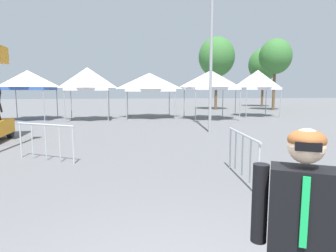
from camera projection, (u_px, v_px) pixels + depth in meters
canopy_tent_far_right at (28, 80)px, 19.20m from camera, size 3.15×3.15×3.39m
canopy_tent_right_of_center at (88, 79)px, 19.04m from camera, size 2.96×2.96×3.57m
canopy_tent_behind_center at (149, 82)px, 20.82m from camera, size 3.60×3.60×3.31m
canopy_tent_behind_left at (211, 80)px, 19.66m from camera, size 3.38×3.38×3.42m
canopy_tent_behind_right at (258, 80)px, 21.96m from camera, size 2.89×2.89×3.61m
person_foreground at (301, 238)px, 1.89m from camera, size 0.59×0.41×1.78m
light_pole_opposite_side at (212, 14)px, 12.97m from camera, size 0.36×0.36×9.95m
tree_behind_tents_center at (264, 65)px, 35.06m from camera, size 3.69×3.69×7.26m
tree_behind_tents_left at (275, 57)px, 28.50m from camera, size 3.23×3.23×7.24m
tree_behind_tents_right at (217, 57)px, 29.29m from camera, size 3.75×3.75×7.58m
crowd_barrier_by_lift at (45, 135)px, 8.07m from camera, size 1.85×1.09×1.08m
crowd_barrier_near_person at (243, 148)px, 6.28m from camera, size 0.22×2.10×1.08m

